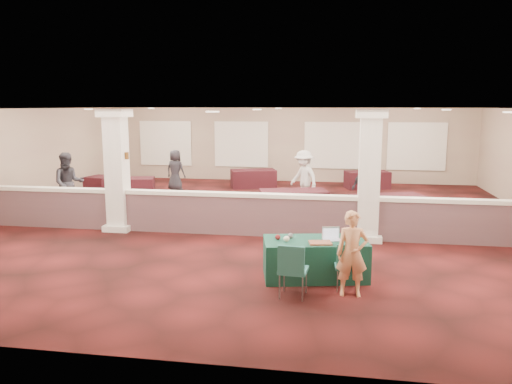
% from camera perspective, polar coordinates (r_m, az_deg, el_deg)
% --- Properties ---
extents(ground, '(16.00, 16.00, 0.00)m').
position_cam_1_polar(ground, '(14.34, 0.12, -3.42)').
color(ground, '#4C1313').
rests_on(ground, ground).
extents(wall_back, '(16.00, 0.04, 3.20)m').
position_cam_1_polar(wall_back, '(21.96, 3.48, 5.42)').
color(wall_back, gray).
rests_on(wall_back, ground).
extents(wall_front, '(16.00, 0.04, 3.20)m').
position_cam_1_polar(wall_front, '(6.42, -11.41, -5.64)').
color(wall_front, gray).
rests_on(wall_front, ground).
extents(wall_left, '(0.04, 16.00, 3.20)m').
position_cam_1_polar(wall_left, '(17.24, -27.18, 3.13)').
color(wall_left, gray).
rests_on(wall_left, ground).
extents(ceiling, '(16.00, 16.00, 0.02)m').
position_cam_1_polar(ceiling, '(13.96, 0.13, 9.47)').
color(ceiling, white).
rests_on(ceiling, wall_back).
extents(partition_wall, '(15.60, 0.28, 1.10)m').
position_cam_1_polar(partition_wall, '(12.77, -0.95, -2.47)').
color(partition_wall, brown).
rests_on(partition_wall, ground).
extents(column_left, '(0.72, 0.72, 3.20)m').
position_cam_1_polar(column_left, '(13.65, -15.60, 2.52)').
color(column_left, silver).
rests_on(column_left, ground).
extents(column_right, '(0.72, 0.72, 3.20)m').
position_cam_1_polar(column_right, '(12.41, 12.80, 1.94)').
color(column_right, silver).
rests_on(column_right, ground).
extents(sconce_left, '(0.12, 0.12, 0.18)m').
position_cam_1_polar(sconce_left, '(13.73, -16.73, 4.04)').
color(sconce_left, brown).
rests_on(sconce_left, column_left).
extents(sconce_right, '(0.12, 0.12, 0.18)m').
position_cam_1_polar(sconce_right, '(13.49, -14.58, 4.04)').
color(sconce_right, brown).
rests_on(sconce_right, column_left).
extents(near_table, '(2.11, 1.35, 0.75)m').
position_cam_1_polar(near_table, '(9.77, 6.75, -7.59)').
color(near_table, '#0E332A').
rests_on(near_table, ground).
extents(conf_chair_main, '(0.49, 0.49, 0.89)m').
position_cam_1_polar(conf_chair_main, '(9.15, 10.44, -7.93)').
color(conf_chair_main, '#1D5451').
rests_on(conf_chair_main, ground).
extents(conf_chair_side, '(0.53, 0.53, 0.97)m').
position_cam_1_polar(conf_chair_side, '(8.67, 4.18, -8.47)').
color(conf_chair_side, '#1D5451').
rests_on(conf_chair_side, ground).
extents(woman, '(0.56, 0.40, 1.51)m').
position_cam_1_polar(woman, '(8.88, 10.92, -6.94)').
color(woman, tan).
rests_on(woman, ground).
extents(far_table_front_left, '(1.95, 1.34, 0.72)m').
position_cam_1_polar(far_table_front_left, '(18.57, -14.30, 0.46)').
color(far_table_front_left, black).
rests_on(far_table_front_left, ground).
extents(far_table_front_center, '(2.16, 1.50, 0.80)m').
position_cam_1_polar(far_table_front_center, '(14.99, 4.29, -1.31)').
color(far_table_front_center, black).
rests_on(far_table_front_center, ground).
extents(far_table_front_right, '(2.24, 1.66, 0.81)m').
position_cam_1_polar(far_table_front_right, '(14.44, 14.84, -2.00)').
color(far_table_front_right, black).
rests_on(far_table_front_right, ground).
extents(far_table_back_left, '(1.91, 1.28, 0.71)m').
position_cam_1_polar(far_table_back_left, '(19.10, -16.37, 0.60)').
color(far_table_back_left, black).
rests_on(far_table_back_left, ground).
extents(far_table_back_center, '(1.97, 1.44, 0.72)m').
position_cam_1_polar(far_table_back_center, '(20.29, -0.30, 1.54)').
color(far_table_back_center, black).
rests_on(far_table_back_center, ground).
extents(far_table_back_right, '(1.88, 1.32, 0.69)m').
position_cam_1_polar(far_table_back_right, '(20.53, 12.59, 1.36)').
color(far_table_back_right, black).
rests_on(far_table_back_right, ground).
extents(attendee_a, '(1.04, 0.89, 1.89)m').
position_cam_1_polar(attendee_a, '(16.34, -20.63, 0.95)').
color(attendee_a, black).
rests_on(attendee_a, ground).
extents(attendee_b, '(1.21, 1.19, 1.82)m').
position_cam_1_polar(attendee_b, '(16.83, 5.49, 1.67)').
color(attendee_b, silver).
rests_on(attendee_b, ground).
extents(attendee_c, '(1.04, 0.97, 1.66)m').
position_cam_1_polar(attendee_c, '(15.50, 12.32, 0.47)').
color(attendee_c, black).
rests_on(attendee_c, ground).
extents(attendee_d, '(0.86, 0.59, 1.60)m').
position_cam_1_polar(attendee_d, '(19.71, -9.20, 2.46)').
color(attendee_d, black).
rests_on(attendee_d, ground).
extents(laptop_base, '(0.38, 0.30, 0.02)m').
position_cam_1_polar(laptop_base, '(9.67, 8.65, -5.45)').
color(laptop_base, silver).
rests_on(laptop_base, near_table).
extents(laptop_screen, '(0.33, 0.08, 0.23)m').
position_cam_1_polar(laptop_screen, '(9.75, 8.54, -4.58)').
color(laptop_screen, silver).
rests_on(laptop_screen, near_table).
extents(screen_glow, '(0.30, 0.07, 0.20)m').
position_cam_1_polar(screen_glow, '(9.75, 8.55, -4.67)').
color(screen_glow, silver).
rests_on(screen_glow, near_table).
extents(knitting, '(0.46, 0.38, 0.03)m').
position_cam_1_polar(knitting, '(9.43, 7.35, -5.78)').
color(knitting, '#C54E1F').
rests_on(knitting, near_table).
extents(yarn_cream, '(0.11, 0.11, 0.11)m').
position_cam_1_polar(yarn_cream, '(9.48, 3.51, -5.36)').
color(yarn_cream, beige).
rests_on(yarn_cream, near_table).
extents(yarn_red, '(0.10, 0.10, 0.10)m').
position_cam_1_polar(yarn_red, '(9.62, 2.50, -5.17)').
color(yarn_red, maroon).
rests_on(yarn_red, near_table).
extents(yarn_grey, '(0.11, 0.11, 0.11)m').
position_cam_1_polar(yarn_grey, '(9.71, 3.98, -5.02)').
color(yarn_grey, '#515256').
rests_on(yarn_grey, near_table).
extents(scissors, '(0.13, 0.05, 0.01)m').
position_cam_1_polar(scissors, '(9.52, 11.06, -5.78)').
color(scissors, red).
rests_on(scissors, near_table).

